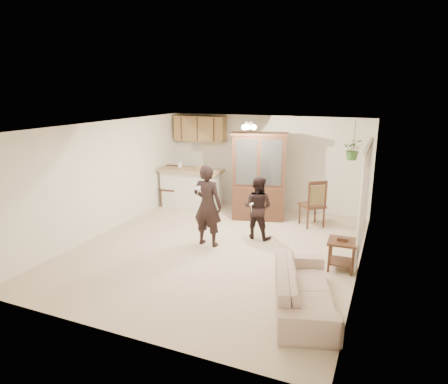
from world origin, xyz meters
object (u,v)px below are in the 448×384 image
at_px(chair_hutch_right, 312,213).
at_px(sofa, 304,284).
at_px(child, 258,208).
at_px(china_hutch, 259,177).
at_px(chair_hutch_left, 250,198).
at_px(chair_bar, 171,195).
at_px(side_table, 342,254).
at_px(adult, 207,204).

bearing_deg(chair_hutch_right, sofa, 60.33).
xyz_separation_m(child, china_hutch, (-0.40, 1.28, 0.39)).
height_order(china_hutch, chair_hutch_left, china_hutch).
relative_size(sofa, child, 1.39).
relative_size(chair_bar, chair_hutch_left, 1.07).
xyz_separation_m(child, side_table, (1.91, -0.93, -0.39)).
height_order(sofa, chair_hutch_right, chair_hutch_right).
distance_m(child, china_hutch, 1.39).
relative_size(adult, side_table, 2.92).
bearing_deg(chair_hutch_right, chair_hutch_left, -61.07).
bearing_deg(adult, chair_bar, -43.41).
xyz_separation_m(side_table, chair_hutch_left, (-2.78, 2.92, 0.01)).
height_order(adult, child, adult).
bearing_deg(chair_bar, sofa, -44.48).
xyz_separation_m(sofa, chair_hutch_right, (-0.61, 3.73, -0.04)).
bearing_deg(chair_hutch_right, chair_bar, -41.25).
bearing_deg(child, adult, 49.59).
height_order(china_hutch, side_table, china_hutch).
bearing_deg(chair_hutch_left, chair_hutch_right, 10.53).
distance_m(chair_hutch_left, chair_hutch_right, 1.96).
distance_m(adult, chair_hutch_right, 2.77).
relative_size(adult, chair_hutch_left, 1.72).
distance_m(sofa, china_hutch, 4.28).
height_order(china_hutch, chair_hutch_right, china_hutch).
bearing_deg(chair_hutch_left, side_table, -13.79).
bearing_deg(chair_hutch_left, sofa, -28.86).
bearing_deg(china_hutch, chair_hutch_left, 108.41).
distance_m(sofa, adult, 2.95).
bearing_deg(china_hutch, adult, -116.20).
bearing_deg(china_hutch, chair_bar, 162.12).
bearing_deg(adult, child, -133.46).
relative_size(sofa, chair_hutch_right, 1.64).
height_order(chair_bar, chair_hutch_right, chair_hutch_right).
relative_size(adult, china_hutch, 0.83).
height_order(chair_hutch_left, chair_hutch_right, chair_hutch_right).
relative_size(child, chair_hutch_left, 1.29).
relative_size(china_hutch, chair_hutch_right, 1.90).
bearing_deg(china_hutch, side_table, -58.43).
bearing_deg(side_table, chair_bar, 154.46).
relative_size(side_table, chair_bar, 0.55).
xyz_separation_m(sofa, side_table, (0.36, 1.54, -0.08)).
height_order(child, china_hutch, china_hutch).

